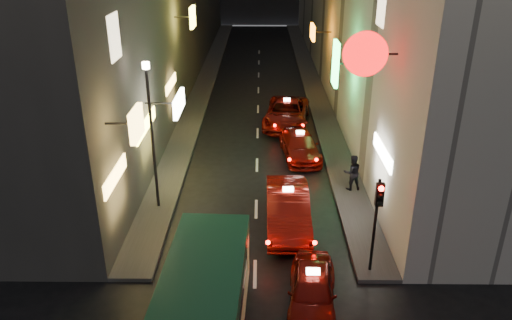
{
  "coord_description": "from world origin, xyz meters",
  "views": [
    {
      "loc": [
        0.17,
        -5.68,
        10.78
      ],
      "look_at": [
        -0.01,
        13.0,
        2.32
      ],
      "focal_mm": 35.0,
      "sensor_mm": 36.0,
      "label": 1
    }
  ],
  "objects_px": {
    "taxi_near": "(312,288)",
    "traffic_light": "(378,208)",
    "minibus": "(203,301)",
    "lamp_post": "(151,128)"
  },
  "relations": [
    {
      "from": "taxi_near",
      "to": "traffic_light",
      "type": "height_order",
      "value": "traffic_light"
    },
    {
      "from": "minibus",
      "to": "traffic_light",
      "type": "bearing_deg",
      "value": 32.14
    },
    {
      "from": "minibus",
      "to": "lamp_post",
      "type": "bearing_deg",
      "value": 109.68
    },
    {
      "from": "taxi_near",
      "to": "lamp_post",
      "type": "bearing_deg",
      "value": 134.38
    },
    {
      "from": "minibus",
      "to": "lamp_post",
      "type": "distance_m",
      "value": 8.64
    },
    {
      "from": "minibus",
      "to": "taxi_near",
      "type": "distance_m",
      "value": 3.76
    },
    {
      "from": "traffic_light",
      "to": "lamp_post",
      "type": "bearing_deg",
      "value": 151.09
    },
    {
      "from": "lamp_post",
      "to": "minibus",
      "type": "bearing_deg",
      "value": -70.32
    },
    {
      "from": "minibus",
      "to": "taxi_near",
      "type": "relative_size",
      "value": 1.29
    },
    {
      "from": "taxi_near",
      "to": "lamp_post",
      "type": "relative_size",
      "value": 0.77
    }
  ]
}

